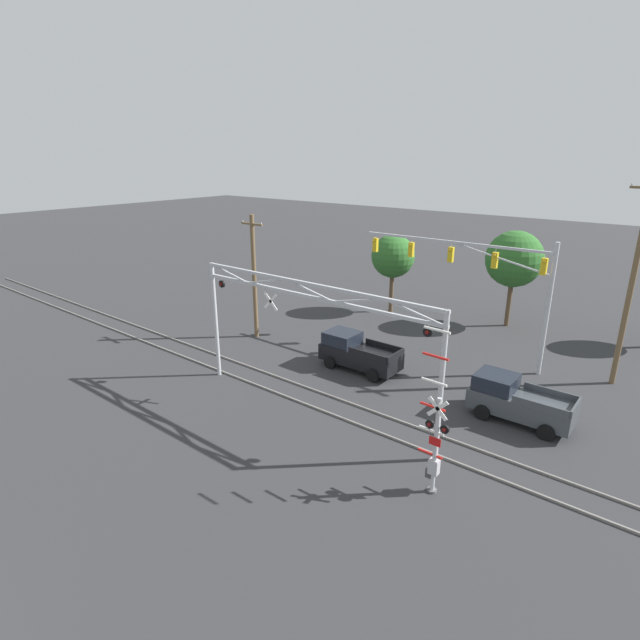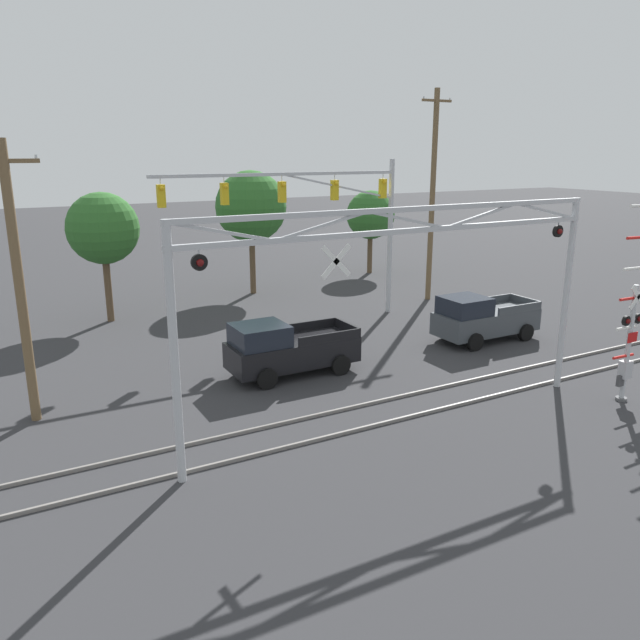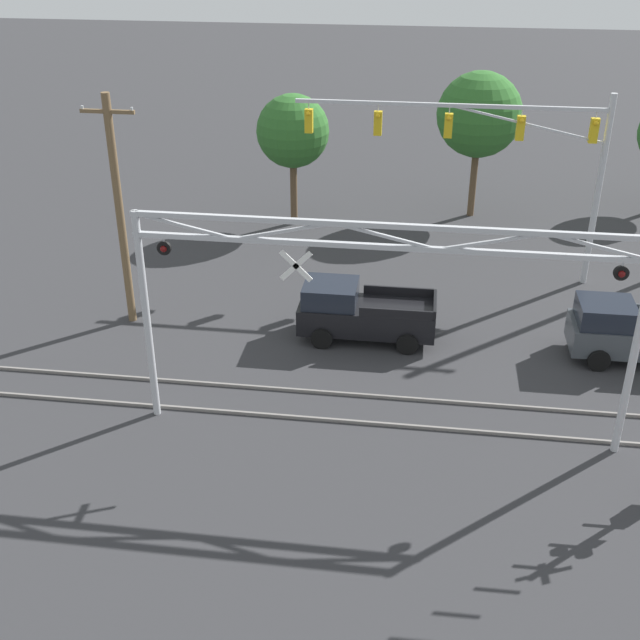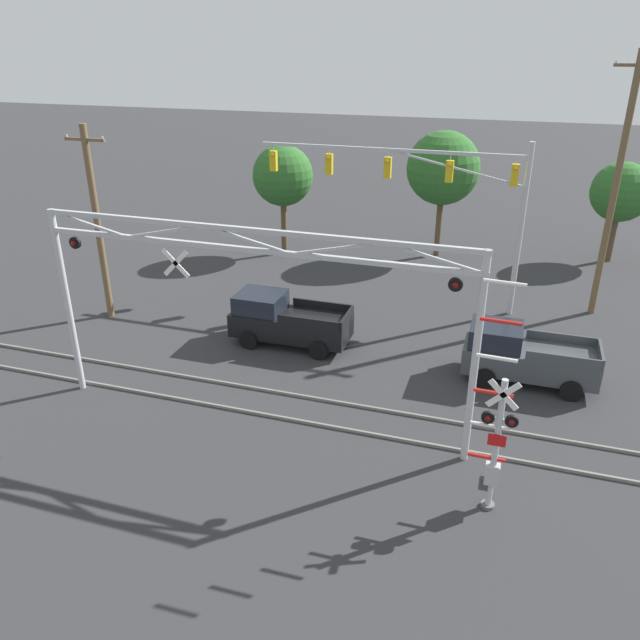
{
  "view_description": "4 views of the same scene",
  "coord_description": "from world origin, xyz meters",
  "px_view_note": "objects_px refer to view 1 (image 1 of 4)",
  "views": [
    {
      "loc": [
        13.6,
        0.6,
        11.71
      ],
      "look_at": [
        -1.82,
        20.0,
        3.38
      ],
      "focal_mm": 28.0,
      "sensor_mm": 36.0,
      "label": 1
    },
    {
      "loc": [
        -10.16,
        3.42,
        7.76
      ],
      "look_at": [
        -0.8,
        20.36,
        2.48
      ],
      "focal_mm": 35.0,
      "sensor_mm": 36.0,
      "label": 2
    },
    {
      "loc": [
        0.93,
        -1.89,
        13.46
      ],
      "look_at": [
        -2.05,
        19.73,
        1.97
      ],
      "focal_mm": 45.0,
      "sensor_mm": 36.0,
      "label": 3
    },
    {
      "loc": [
        7.07,
        1.61,
        11.12
      ],
      "look_at": [
        1.96,
        17.53,
        3.51
      ],
      "focal_mm": 35.0,
      "sensor_mm": 36.0,
      "label": 4
    }
  ],
  "objects_px": {
    "utility_pole_left": "(254,276)",
    "pickup_truck_following": "(516,400)",
    "background_tree_beyond_span": "(514,259)",
    "crossing_gantry": "(309,319)",
    "traffic_signal_span": "(489,273)",
    "utility_pole_right": "(632,283)",
    "background_tree_far_right_verge": "(393,256)",
    "pickup_truck_lead": "(357,353)",
    "crossing_signal_mast": "(435,442)"
  },
  "relations": [
    {
      "from": "background_tree_far_right_verge",
      "to": "pickup_truck_lead",
      "type": "bearing_deg",
      "value": -68.97
    },
    {
      "from": "crossing_signal_mast",
      "to": "utility_pole_left",
      "type": "xyz_separation_m",
      "value": [
        -16.55,
        7.5,
        2.13
      ]
    },
    {
      "from": "utility_pole_left",
      "to": "pickup_truck_following",
      "type": "bearing_deg",
      "value": -1.32
    },
    {
      "from": "traffic_signal_span",
      "to": "pickup_truck_following",
      "type": "height_order",
      "value": "traffic_signal_span"
    },
    {
      "from": "pickup_truck_lead",
      "to": "background_tree_far_right_verge",
      "type": "xyz_separation_m",
      "value": [
        -4.06,
        10.57,
        3.35
      ]
    },
    {
      "from": "utility_pole_left",
      "to": "background_tree_beyond_span",
      "type": "xyz_separation_m",
      "value": [
        12.37,
        12.64,
        0.61
      ]
    },
    {
      "from": "utility_pole_right",
      "to": "crossing_gantry",
      "type": "bearing_deg",
      "value": -131.12
    },
    {
      "from": "pickup_truck_lead",
      "to": "utility_pole_left",
      "type": "relative_size",
      "value": 0.57
    },
    {
      "from": "pickup_truck_lead",
      "to": "crossing_signal_mast",
      "type": "bearing_deg",
      "value": -41.4
    },
    {
      "from": "crossing_signal_mast",
      "to": "background_tree_far_right_verge",
      "type": "relative_size",
      "value": 1.04
    },
    {
      "from": "background_tree_beyond_span",
      "to": "pickup_truck_following",
      "type": "bearing_deg",
      "value": -69.66
    },
    {
      "from": "crossing_gantry",
      "to": "pickup_truck_lead",
      "type": "xyz_separation_m",
      "value": [
        -1.01,
        5.44,
        -3.65
      ]
    },
    {
      "from": "background_tree_beyond_span",
      "to": "crossing_gantry",
      "type": "bearing_deg",
      "value": -99.69
    },
    {
      "from": "background_tree_far_right_verge",
      "to": "crossing_gantry",
      "type": "bearing_deg",
      "value": -72.4
    },
    {
      "from": "utility_pole_right",
      "to": "background_tree_far_right_verge",
      "type": "xyz_separation_m",
      "value": [
        -15.87,
        3.66,
        -1.2
      ]
    },
    {
      "from": "background_tree_beyond_span",
      "to": "pickup_truck_lead",
      "type": "bearing_deg",
      "value": -107.88
    },
    {
      "from": "crossing_signal_mast",
      "to": "background_tree_far_right_verge",
      "type": "distance_m",
      "value": 21.88
    },
    {
      "from": "pickup_truck_lead",
      "to": "background_tree_beyond_span",
      "type": "distance_m",
      "value": 14.0
    },
    {
      "from": "utility_pole_right",
      "to": "background_tree_beyond_span",
      "type": "height_order",
      "value": "utility_pole_right"
    },
    {
      "from": "pickup_truck_lead",
      "to": "background_tree_far_right_verge",
      "type": "distance_m",
      "value": 11.81
    },
    {
      "from": "utility_pole_left",
      "to": "background_tree_beyond_span",
      "type": "bearing_deg",
      "value": 45.62
    },
    {
      "from": "crossing_gantry",
      "to": "utility_pole_left",
      "type": "bearing_deg",
      "value": 148.74
    },
    {
      "from": "background_tree_beyond_span",
      "to": "utility_pole_left",
      "type": "bearing_deg",
      "value": -134.38
    },
    {
      "from": "crossing_gantry",
      "to": "utility_pole_left",
      "type": "height_order",
      "value": "utility_pole_left"
    },
    {
      "from": "crossing_gantry",
      "to": "utility_pole_right",
      "type": "relative_size",
      "value": 1.23
    },
    {
      "from": "crossing_signal_mast",
      "to": "pickup_truck_following",
      "type": "xyz_separation_m",
      "value": [
        0.66,
        7.1,
        -1.08
      ]
    },
    {
      "from": "pickup_truck_lead",
      "to": "traffic_signal_span",
      "type": "bearing_deg",
      "value": 48.71
    },
    {
      "from": "crossing_gantry",
      "to": "crossing_signal_mast",
      "type": "relative_size",
      "value": 2.12
    },
    {
      "from": "pickup_truck_following",
      "to": "background_tree_far_right_verge",
      "type": "xyz_separation_m",
      "value": [
        -13.03,
        10.79,
        3.35
      ]
    },
    {
      "from": "pickup_truck_following",
      "to": "crossing_signal_mast",
      "type": "bearing_deg",
      "value": -95.29
    },
    {
      "from": "crossing_signal_mast",
      "to": "traffic_signal_span",
      "type": "bearing_deg",
      "value": 104.2
    },
    {
      "from": "traffic_signal_span",
      "to": "background_tree_beyond_span",
      "type": "relative_size",
      "value": 1.72
    },
    {
      "from": "crossing_gantry",
      "to": "utility_pole_right",
      "type": "height_order",
      "value": "utility_pole_right"
    },
    {
      "from": "crossing_gantry",
      "to": "traffic_signal_span",
      "type": "height_order",
      "value": "traffic_signal_span"
    },
    {
      "from": "crossing_gantry",
      "to": "background_tree_beyond_span",
      "type": "xyz_separation_m",
      "value": [
        3.12,
        18.26,
        0.17
      ]
    },
    {
      "from": "crossing_signal_mast",
      "to": "utility_pole_right",
      "type": "relative_size",
      "value": 0.58
    },
    {
      "from": "crossing_signal_mast",
      "to": "utility_pole_left",
      "type": "height_order",
      "value": "utility_pole_left"
    },
    {
      "from": "pickup_truck_following",
      "to": "background_tree_beyond_span",
      "type": "relative_size",
      "value": 0.67
    },
    {
      "from": "traffic_signal_span",
      "to": "background_tree_beyond_span",
      "type": "xyz_separation_m",
      "value": [
        -0.88,
        7.11,
        -0.47
      ]
    },
    {
      "from": "utility_pole_right",
      "to": "pickup_truck_following",
      "type": "bearing_deg",
      "value": -111.67
    },
    {
      "from": "pickup_truck_lead",
      "to": "background_tree_far_right_verge",
      "type": "relative_size",
      "value": 0.77
    },
    {
      "from": "utility_pole_left",
      "to": "background_tree_far_right_verge",
      "type": "xyz_separation_m",
      "value": [
        4.17,
        10.4,
        0.14
      ]
    },
    {
      "from": "pickup_truck_following",
      "to": "crossing_gantry",
      "type": "bearing_deg",
      "value": -146.71
    },
    {
      "from": "traffic_signal_span",
      "to": "background_tree_beyond_span",
      "type": "bearing_deg",
      "value": 97.04
    },
    {
      "from": "pickup_truck_following",
      "to": "utility_pole_right",
      "type": "relative_size",
      "value": 0.42
    },
    {
      "from": "pickup_truck_lead",
      "to": "utility_pole_right",
      "type": "height_order",
      "value": "utility_pole_right"
    },
    {
      "from": "crossing_gantry",
      "to": "utility_pole_left",
      "type": "distance_m",
      "value": 10.83
    },
    {
      "from": "utility_pole_left",
      "to": "crossing_gantry",
      "type": "bearing_deg",
      "value": -31.26
    },
    {
      "from": "pickup_truck_following",
      "to": "utility_pole_left",
      "type": "xyz_separation_m",
      "value": [
        -17.2,
        0.4,
        3.21
      ]
    },
    {
      "from": "utility_pole_left",
      "to": "background_tree_far_right_verge",
      "type": "bearing_deg",
      "value": 68.13
    }
  ]
}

